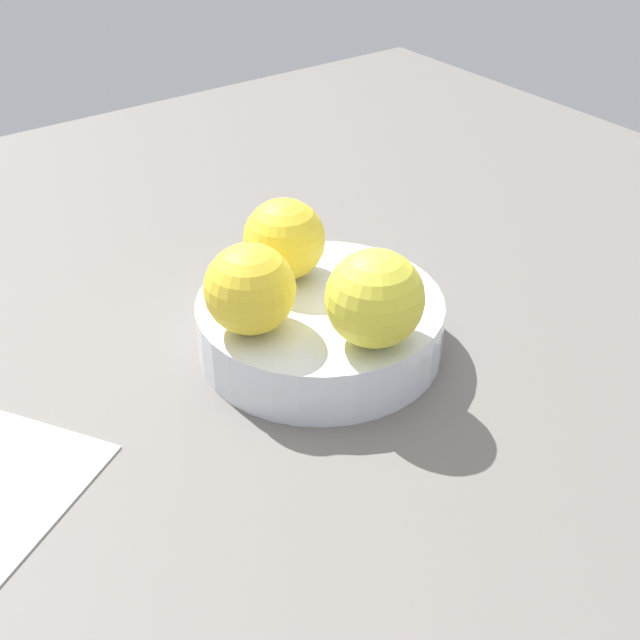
% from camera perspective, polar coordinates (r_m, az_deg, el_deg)
% --- Properties ---
extents(ground_plane, '(1.10, 1.10, 0.02)m').
position_cam_1_polar(ground_plane, '(0.63, 0.00, -2.62)').
color(ground_plane, '#66605B').
extents(fruit_bowl, '(0.18, 0.18, 0.04)m').
position_cam_1_polar(fruit_bowl, '(0.61, 0.00, -0.41)').
color(fruit_bowl, silver).
rests_on(fruit_bowl, ground_plane).
extents(orange_in_bowl_0, '(0.07, 0.07, 0.07)m').
position_cam_1_polar(orange_in_bowl_0, '(0.55, 3.86, 1.52)').
color(orange_in_bowl_0, yellow).
rests_on(orange_in_bowl_0, fruit_bowl).
extents(orange_in_bowl_1, '(0.06, 0.06, 0.06)m').
position_cam_1_polar(orange_in_bowl_1, '(0.62, -2.29, 5.51)').
color(orange_in_bowl_1, yellow).
rests_on(orange_in_bowl_1, fruit_bowl).
extents(orange_in_bowl_2, '(0.06, 0.06, 0.06)m').
position_cam_1_polar(orange_in_bowl_2, '(0.56, -5.02, 2.30)').
color(orange_in_bowl_2, yellow).
rests_on(orange_in_bowl_2, fruit_bowl).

